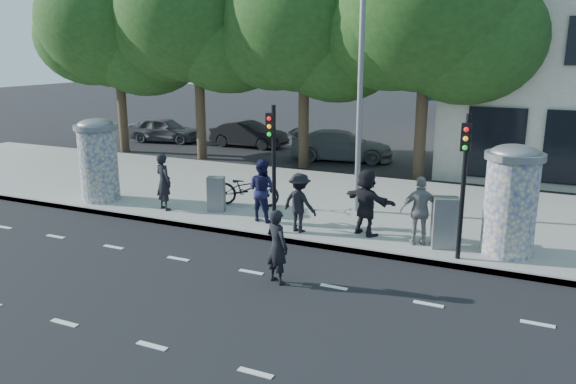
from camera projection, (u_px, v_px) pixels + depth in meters
The scene contains 26 objects.
ground at pixel (219, 296), 11.54m from camera, with size 120.00×120.00×0.00m, color black.
sidewalk at pixel (340, 204), 18.13m from camera, with size 40.00×8.00×0.15m, color gray.
curb at pixel (290, 241), 14.65m from camera, with size 40.00×0.10×0.16m, color slate.
lane_dash_near at pixel (152, 346), 9.60m from camera, with size 32.00×0.12×0.01m, color silver.
lane_dash_far at pixel (251, 272), 12.77m from camera, with size 32.00×0.12×0.01m, color silver.
ad_column_left at pixel (98, 158), 18.02m from camera, with size 1.36×1.36×2.65m.
ad_column_right at pixel (511, 197), 13.21m from camera, with size 1.36×1.36×2.65m.
traffic_pole_near at pixel (273, 156), 14.57m from camera, with size 0.22×0.31×3.40m.
traffic_pole_far at pixel (464, 173), 12.64m from camera, with size 0.22×0.31×3.40m.
street_lamp at pixel (361, 54), 15.88m from camera, with size 0.25×0.93×8.00m.
tree_far_left at pixel (116, 21), 26.25m from camera, with size 7.20×7.20×9.26m.
tree_mid_left at pixel (197, 12), 24.36m from camera, with size 7.20×7.20×9.57m.
tree_near_left at pixel (304, 20), 22.64m from camera, with size 6.80×6.80×8.97m.
tree_center at pixel (428, 9), 20.22m from camera, with size 7.00×7.00×9.30m.
ped_b at pixel (164, 182), 17.02m from camera, with size 0.63×0.42×1.74m, color black.
ped_c at pixel (262, 190), 15.93m from camera, with size 0.87×0.68×1.78m, color #18193D.
ped_d at pixel (300, 203), 14.98m from camera, with size 1.04×0.60×1.60m, color black.
ped_e at pixel (420, 211), 13.95m from camera, with size 1.02×0.58×1.74m, color gray.
ped_f at pixel (366, 202), 14.70m from camera, with size 1.64×0.59×1.77m, color black.
man_road at pixel (277, 247), 12.03m from camera, with size 0.60×0.39×1.64m, color black.
bicycle at pixel (246, 188), 17.53m from camera, with size 2.09×0.73×1.10m, color black.
cabinet_left at pixel (216, 194), 16.95m from camera, with size 0.50×0.37×1.05m, color slate.
cabinet_right at pixel (445, 223), 13.80m from camera, with size 0.61×0.44×1.27m, color slate.
car_left at pixel (164, 130), 30.50m from camera, with size 3.94×1.58×1.34m, color #505157.
car_mid at pixel (249, 134), 28.94m from camera, with size 4.01×1.40×1.32m, color black.
car_right at pixel (342, 145), 25.50m from camera, with size 4.68×1.90×1.36m, color slate.
Camera 1 is at (5.71, -9.10, 4.94)m, focal length 35.00 mm.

